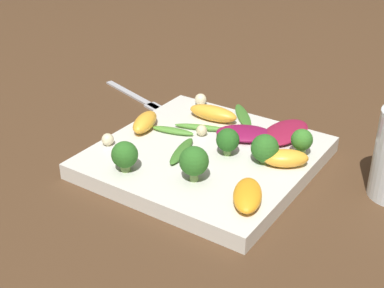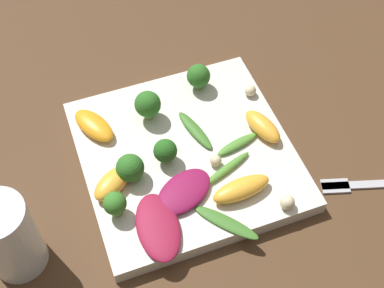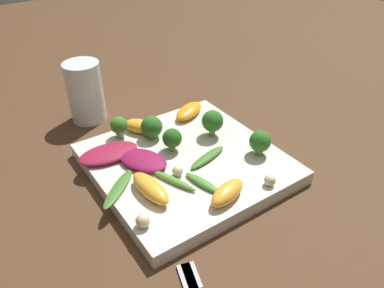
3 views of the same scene
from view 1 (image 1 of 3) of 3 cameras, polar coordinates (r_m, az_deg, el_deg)
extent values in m
plane|color=#4C331E|center=(0.72, 1.44, -2.17)|extent=(2.40, 2.40, 0.00)
cube|color=silver|center=(0.72, 1.45, -1.42)|extent=(0.27, 0.27, 0.02)
cube|color=#B2B2B7|center=(0.94, -6.24, 5.24)|extent=(0.06, 0.16, 0.01)
cube|color=#B2B2B7|center=(0.89, -3.95, 4.00)|extent=(0.03, 0.04, 0.01)
ellipsoid|color=maroon|center=(0.75, 5.63, 1.14)|extent=(0.08, 0.09, 0.01)
ellipsoid|color=maroon|center=(0.76, 9.91, 1.26)|extent=(0.10, 0.06, 0.01)
ellipsoid|color=#FCAD33|center=(0.77, -5.05, 2.35)|extent=(0.07, 0.04, 0.02)
ellipsoid|color=#FCAD33|center=(0.68, 9.94, -1.50)|extent=(0.06, 0.06, 0.02)
ellipsoid|color=orange|center=(0.61, 5.94, -5.44)|extent=(0.08, 0.06, 0.02)
ellipsoid|color=#FCAD33|center=(0.79, 2.27, 3.30)|extent=(0.03, 0.08, 0.02)
cylinder|color=#84AD5B|center=(0.71, 11.53, -0.64)|extent=(0.01, 0.01, 0.01)
sphere|color=#387A28|center=(0.71, 11.64, 0.45)|extent=(0.03, 0.03, 0.03)
cylinder|color=#84AD5B|center=(0.70, 3.80, -0.66)|extent=(0.01, 0.01, 0.01)
sphere|color=#26601E|center=(0.69, 3.84, 0.44)|extent=(0.03, 0.03, 0.03)
cylinder|color=#84AD5B|center=(0.64, 0.21, -3.25)|extent=(0.01, 0.01, 0.02)
sphere|color=#2D6B23|center=(0.63, 0.21, -1.82)|extent=(0.04, 0.04, 0.04)
cylinder|color=#7A9E51|center=(0.69, 7.69, -1.55)|extent=(0.01, 0.01, 0.01)
sphere|color=#2D6B23|center=(0.68, 7.77, -0.43)|extent=(0.04, 0.04, 0.04)
cylinder|color=#7A9E51|center=(0.67, -7.11, -2.32)|extent=(0.01, 0.01, 0.01)
sphere|color=#2D6B23|center=(0.66, -7.19, -1.12)|extent=(0.03, 0.03, 0.03)
ellipsoid|color=#3D7528|center=(0.81, 5.47, 3.01)|extent=(0.08, 0.07, 0.01)
ellipsoid|color=#3D7528|center=(0.70, -1.12, -0.74)|extent=(0.08, 0.03, 0.01)
ellipsoid|color=#518E33|center=(0.76, -2.08, 1.44)|extent=(0.03, 0.06, 0.01)
ellipsoid|color=#518E33|center=(0.77, 1.07, 1.77)|extent=(0.04, 0.08, 0.01)
sphere|color=beige|center=(0.73, -8.98, 0.49)|extent=(0.02, 0.02, 0.02)
sphere|color=beige|center=(0.75, 1.03, 1.46)|extent=(0.02, 0.02, 0.02)
sphere|color=beige|center=(0.84, 0.92, 4.78)|extent=(0.02, 0.02, 0.02)
camera|label=2|loc=(0.96, 27.57, 39.46)|focal=50.00mm
camera|label=3|loc=(1.06, -9.88, 27.95)|focal=35.00mm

